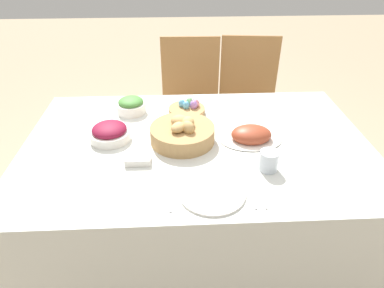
{
  "coord_description": "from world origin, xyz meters",
  "views": [
    {
      "loc": [
        -0.09,
        -1.38,
        1.64
      ],
      "look_at": [
        -0.03,
        -0.08,
        0.8
      ],
      "focal_mm": 32.0,
      "sensor_mm": 36.0,
      "label": 1
    }
  ],
  "objects_px": {
    "bread_basket": "(183,133)",
    "knife": "(252,191)",
    "drinking_cup": "(269,161)",
    "egg_basket": "(188,109)",
    "chair_far_right": "(248,103)",
    "dinner_plate": "(212,192)",
    "fork": "(172,194)",
    "spoon": "(259,191)",
    "green_salad_bowl": "(131,105)",
    "ham_platter": "(251,136)",
    "butter_dish": "(138,160)",
    "chair_far_center": "(191,104)",
    "beet_salad_bowl": "(110,132)"
  },
  "relations": [
    {
      "from": "beet_salad_bowl",
      "to": "green_salad_bowl",
      "type": "distance_m",
      "value": 0.29
    },
    {
      "from": "chair_far_right",
      "to": "egg_basket",
      "type": "height_order",
      "value": "chair_far_right"
    },
    {
      "from": "dinner_plate",
      "to": "chair_far_center",
      "type": "bearing_deg",
      "value": 91.07
    },
    {
      "from": "ham_platter",
      "to": "green_salad_bowl",
      "type": "bearing_deg",
      "value": 151.61
    },
    {
      "from": "bread_basket",
      "to": "knife",
      "type": "xyz_separation_m",
      "value": [
        0.26,
        -0.38,
        -0.04
      ]
    },
    {
      "from": "bread_basket",
      "to": "dinner_plate",
      "type": "xyz_separation_m",
      "value": [
        0.1,
        -0.38,
        -0.04
      ]
    },
    {
      "from": "fork",
      "to": "butter_dish",
      "type": "distance_m",
      "value": 0.26
    },
    {
      "from": "butter_dish",
      "to": "drinking_cup",
      "type": "bearing_deg",
      "value": -7.71
    },
    {
      "from": "chair_far_center",
      "to": "spoon",
      "type": "distance_m",
      "value": 1.3
    },
    {
      "from": "chair_far_center",
      "to": "ham_platter",
      "type": "distance_m",
      "value": 0.96
    },
    {
      "from": "chair_far_center",
      "to": "butter_dish",
      "type": "bearing_deg",
      "value": -103.43
    },
    {
      "from": "drinking_cup",
      "to": "chair_far_right",
      "type": "bearing_deg",
      "value": 82.51
    },
    {
      "from": "chair_far_right",
      "to": "ham_platter",
      "type": "distance_m",
      "value": 0.95
    },
    {
      "from": "spoon",
      "to": "butter_dish",
      "type": "relative_size",
      "value": 1.77
    },
    {
      "from": "dinner_plate",
      "to": "fork",
      "type": "distance_m",
      "value": 0.16
    },
    {
      "from": "dinner_plate",
      "to": "fork",
      "type": "height_order",
      "value": "dinner_plate"
    },
    {
      "from": "egg_basket",
      "to": "ham_platter",
      "type": "height_order",
      "value": "egg_basket"
    },
    {
      "from": "chair_far_center",
      "to": "green_salad_bowl",
      "type": "xyz_separation_m",
      "value": [
        -0.35,
        -0.57,
        0.28
      ]
    },
    {
      "from": "ham_platter",
      "to": "spoon",
      "type": "xyz_separation_m",
      "value": [
        -0.04,
        -0.37,
        -0.02
      ]
    },
    {
      "from": "dinner_plate",
      "to": "drinking_cup",
      "type": "bearing_deg",
      "value": 29.39
    },
    {
      "from": "egg_basket",
      "to": "green_salad_bowl",
      "type": "relative_size",
      "value": 1.24
    },
    {
      "from": "butter_dish",
      "to": "chair_far_center",
      "type": "bearing_deg",
      "value": 75.09
    },
    {
      "from": "beet_salad_bowl",
      "to": "knife",
      "type": "height_order",
      "value": "beet_salad_bowl"
    },
    {
      "from": "beet_salad_bowl",
      "to": "fork",
      "type": "distance_m",
      "value": 0.51
    },
    {
      "from": "beet_salad_bowl",
      "to": "knife",
      "type": "bearing_deg",
      "value": -34.52
    },
    {
      "from": "knife",
      "to": "drinking_cup",
      "type": "xyz_separation_m",
      "value": [
        0.1,
        0.14,
        0.04
      ]
    },
    {
      "from": "chair_far_center",
      "to": "egg_basket",
      "type": "distance_m",
      "value": 0.65
    },
    {
      "from": "egg_basket",
      "to": "butter_dish",
      "type": "relative_size",
      "value": 1.79
    },
    {
      "from": "fork",
      "to": "dinner_plate",
      "type": "bearing_deg",
      "value": 2.48
    },
    {
      "from": "bread_basket",
      "to": "butter_dish",
      "type": "height_order",
      "value": "bread_basket"
    },
    {
      "from": "chair_far_center",
      "to": "drinking_cup",
      "type": "distance_m",
      "value": 1.19
    },
    {
      "from": "chair_far_right",
      "to": "butter_dish",
      "type": "distance_m",
      "value": 1.29
    },
    {
      "from": "chair_far_right",
      "to": "spoon",
      "type": "relative_size",
      "value": 5.01
    },
    {
      "from": "chair_far_right",
      "to": "ham_platter",
      "type": "xyz_separation_m",
      "value": [
        -0.17,
        -0.89,
        0.26
      ]
    },
    {
      "from": "ham_platter",
      "to": "spoon",
      "type": "relative_size",
      "value": 1.51
    },
    {
      "from": "dinner_plate",
      "to": "knife",
      "type": "bearing_deg",
      "value": 0.0
    },
    {
      "from": "green_salad_bowl",
      "to": "dinner_plate",
      "type": "xyz_separation_m",
      "value": [
        0.38,
        -0.7,
        -0.04
      ]
    },
    {
      "from": "green_salad_bowl",
      "to": "butter_dish",
      "type": "xyz_separation_m",
      "value": [
        0.07,
        -0.48,
        -0.03
      ]
    },
    {
      "from": "green_salad_bowl",
      "to": "knife",
      "type": "bearing_deg",
      "value": -52.6
    },
    {
      "from": "chair_far_right",
      "to": "chair_far_center",
      "type": "bearing_deg",
      "value": -173.82
    },
    {
      "from": "bread_basket",
      "to": "knife",
      "type": "height_order",
      "value": "bread_basket"
    },
    {
      "from": "bread_basket",
      "to": "ham_platter",
      "type": "height_order",
      "value": "bread_basket"
    },
    {
      "from": "drinking_cup",
      "to": "egg_basket",
      "type": "bearing_deg",
      "value": 121.11
    },
    {
      "from": "fork",
      "to": "spoon",
      "type": "distance_m",
      "value": 0.34
    },
    {
      "from": "chair_far_center",
      "to": "green_salad_bowl",
      "type": "bearing_deg",
      "value": -120.45
    },
    {
      "from": "chair_far_right",
      "to": "beet_salad_bowl",
      "type": "height_order",
      "value": "chair_far_right"
    },
    {
      "from": "green_salad_bowl",
      "to": "egg_basket",
      "type": "bearing_deg",
      "value": -5.1
    },
    {
      "from": "ham_platter",
      "to": "green_salad_bowl",
      "type": "distance_m",
      "value": 0.68
    },
    {
      "from": "dinner_plate",
      "to": "drinking_cup",
      "type": "relative_size",
      "value": 2.99
    },
    {
      "from": "chair_far_center",
      "to": "egg_basket",
      "type": "height_order",
      "value": "chair_far_center"
    }
  ]
}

